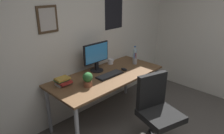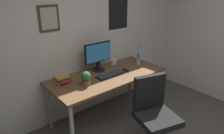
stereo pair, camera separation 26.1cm
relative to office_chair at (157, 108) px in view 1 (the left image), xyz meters
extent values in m
cube|color=silver|center=(-0.23, 1.31, 0.77)|extent=(4.40, 0.08, 2.60)
cube|color=#4C3823|center=(-0.68, 1.27, 1.04)|extent=(0.28, 0.02, 0.34)
cube|color=beige|center=(-0.68, 1.25, 1.04)|extent=(0.22, 0.00, 0.28)
cube|color=black|center=(0.52, 1.27, 1.03)|extent=(0.40, 0.01, 0.56)
cube|color=brown|center=(-0.05, 0.84, 0.20)|extent=(1.74, 0.78, 0.03)
cylinder|color=#9EA0A5|center=(-0.86, 0.51, -0.17)|extent=(0.05, 0.05, 0.71)
cylinder|color=#9EA0A5|center=(0.76, 0.51, -0.17)|extent=(0.05, 0.05, 0.71)
cylinder|color=#9EA0A5|center=(-0.86, 1.17, -0.17)|extent=(0.05, 0.05, 0.71)
cylinder|color=#9EA0A5|center=(0.76, 1.17, -0.17)|extent=(0.05, 0.05, 0.71)
cube|color=black|center=(-0.02, -0.08, -0.07)|extent=(0.57, 0.57, 0.08)
cube|color=black|center=(0.03, 0.12, 0.20)|extent=(0.42, 0.18, 0.45)
cylinder|color=#9EA0A5|center=(-0.02, -0.08, -0.32)|extent=(0.07, 0.07, 0.42)
cylinder|color=black|center=(0.14, 0.16, -0.51)|extent=(0.05, 0.05, 0.04)
cylinder|color=black|center=(-0.05, 1.07, 0.22)|extent=(0.20, 0.20, 0.01)
cube|color=black|center=(-0.05, 1.07, 0.29)|extent=(0.05, 0.04, 0.12)
cube|color=black|center=(-0.05, 1.08, 0.50)|extent=(0.46, 0.02, 0.30)
cube|color=#338CD8|center=(-0.05, 1.06, 0.50)|extent=(0.43, 0.00, 0.27)
cube|color=black|center=(-0.05, 0.79, 0.22)|extent=(0.43, 0.15, 0.02)
cube|color=#38383A|center=(-0.05, 0.79, 0.24)|extent=(0.41, 0.13, 0.00)
ellipsoid|color=black|center=(0.25, 0.78, 0.23)|extent=(0.06, 0.11, 0.04)
cylinder|color=silver|center=(0.74, 0.96, 0.31)|extent=(0.07, 0.07, 0.20)
cylinder|color=silver|center=(0.74, 0.96, 0.43)|extent=(0.03, 0.03, 0.04)
cylinder|color=#2659B2|center=(0.74, 0.96, 0.46)|extent=(0.03, 0.03, 0.01)
cylinder|color=white|center=(0.31, 1.13, 0.26)|extent=(0.09, 0.09, 0.09)
torus|color=white|center=(0.36, 1.13, 0.26)|extent=(0.05, 0.01, 0.05)
cylinder|color=brown|center=(-0.48, 0.75, 0.25)|extent=(0.11, 0.11, 0.07)
sphere|color=#2D6B33|center=(-0.48, 0.75, 0.34)|extent=(0.13, 0.13, 0.13)
ellipsoid|color=#287A38|center=(-0.51, 0.78, 0.36)|extent=(0.07, 0.08, 0.02)
ellipsoid|color=#287A38|center=(-0.45, 0.78, 0.35)|extent=(0.07, 0.08, 0.02)
ellipsoid|color=#287A38|center=(-0.51, 0.72, 0.36)|extent=(0.08, 0.07, 0.02)
cylinder|color=#9EA0A5|center=(0.60, 0.84, 0.26)|extent=(0.07, 0.07, 0.09)
cylinder|color=#263FBF|center=(0.59, 0.85, 0.34)|extent=(0.01, 0.01, 0.13)
cylinder|color=red|center=(0.61, 0.83, 0.34)|extent=(0.01, 0.01, 0.13)
cylinder|color=black|center=(0.60, 0.84, 0.34)|extent=(0.01, 0.01, 0.13)
cylinder|color=#9EA0A5|center=(0.61, 0.84, 0.34)|extent=(0.01, 0.03, 0.14)
cylinder|color=#9EA0A5|center=(0.59, 0.84, 0.34)|extent=(0.01, 0.02, 0.14)
cube|color=silver|center=(-0.69, 1.03, 0.23)|extent=(0.17, 0.12, 0.03)
cube|color=#B22D28|center=(-0.68, 1.01, 0.26)|extent=(0.16, 0.17, 0.03)
cube|color=#33723F|center=(-0.70, 1.03, 0.28)|extent=(0.16, 0.13, 0.02)
cube|color=gold|center=(-0.70, 1.01, 0.31)|extent=(0.18, 0.13, 0.02)
camera|label=1|loc=(-1.99, -1.17, 1.43)|focal=33.36mm
camera|label=2|loc=(-1.80, -1.35, 1.43)|focal=33.36mm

